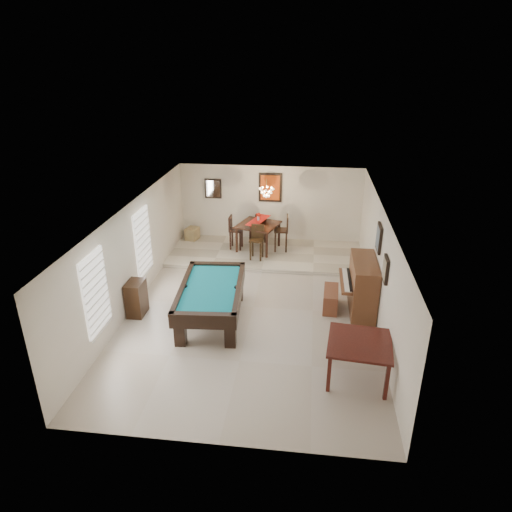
% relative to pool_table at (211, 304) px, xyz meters
% --- Properties ---
extents(ground_plane, '(6.00, 9.00, 0.02)m').
position_rel_pool_table_xyz_m(ground_plane, '(0.91, 0.72, -0.45)').
color(ground_plane, beige).
extents(wall_back, '(6.00, 0.04, 2.60)m').
position_rel_pool_table_xyz_m(wall_back, '(0.91, 5.22, 0.86)').
color(wall_back, silver).
rests_on(wall_back, ground_plane).
extents(wall_front, '(6.00, 0.04, 2.60)m').
position_rel_pool_table_xyz_m(wall_front, '(0.91, -3.78, 0.86)').
color(wall_front, silver).
rests_on(wall_front, ground_plane).
extents(wall_left, '(0.04, 9.00, 2.60)m').
position_rel_pool_table_xyz_m(wall_left, '(-2.09, 0.72, 0.86)').
color(wall_left, silver).
rests_on(wall_left, ground_plane).
extents(wall_right, '(0.04, 9.00, 2.60)m').
position_rel_pool_table_xyz_m(wall_right, '(3.91, 0.72, 0.86)').
color(wall_right, silver).
rests_on(wall_right, ground_plane).
extents(ceiling, '(6.00, 9.00, 0.04)m').
position_rel_pool_table_xyz_m(ceiling, '(0.91, 0.72, 2.16)').
color(ceiling, white).
rests_on(ceiling, wall_back).
extents(dining_step, '(6.00, 2.50, 0.12)m').
position_rel_pool_table_xyz_m(dining_step, '(0.91, 3.97, -0.38)').
color(dining_step, beige).
rests_on(dining_step, ground_plane).
extents(window_left_front, '(0.06, 1.00, 1.70)m').
position_rel_pool_table_xyz_m(window_left_front, '(-2.06, -1.48, 0.96)').
color(window_left_front, white).
rests_on(window_left_front, wall_left).
extents(window_left_rear, '(0.06, 1.00, 1.70)m').
position_rel_pool_table_xyz_m(window_left_rear, '(-2.06, 1.32, 0.96)').
color(window_left_rear, white).
rests_on(window_left_rear, wall_left).
extents(pool_table, '(1.62, 2.74, 0.88)m').
position_rel_pool_table_xyz_m(pool_table, '(0.00, 0.00, 0.00)').
color(pool_table, black).
rests_on(pool_table, ground_plane).
extents(square_table, '(1.32, 1.32, 0.83)m').
position_rel_pool_table_xyz_m(square_table, '(3.28, -1.77, -0.02)').
color(square_table, '#37120D').
rests_on(square_table, ground_plane).
extents(upright_piano, '(0.89, 1.60, 1.33)m').
position_rel_pool_table_xyz_m(upright_piano, '(3.44, 0.92, 0.23)').
color(upright_piano, brown).
rests_on(upright_piano, ground_plane).
extents(piano_bench, '(0.40, 0.93, 0.51)m').
position_rel_pool_table_xyz_m(piano_bench, '(2.84, 0.91, -0.19)').
color(piano_bench, brown).
rests_on(piano_bench, ground_plane).
extents(apothecary_chest, '(0.39, 0.58, 0.87)m').
position_rel_pool_table_xyz_m(apothecary_chest, '(-1.87, 0.05, -0.00)').
color(apothecary_chest, black).
rests_on(apothecary_chest, ground_plane).
extents(dining_table, '(1.48, 1.48, 0.97)m').
position_rel_pool_table_xyz_m(dining_table, '(0.63, 4.21, 0.17)').
color(dining_table, black).
rests_on(dining_table, dining_step).
extents(flower_vase, '(0.17, 0.17, 0.25)m').
position_rel_pool_table_xyz_m(flower_vase, '(0.63, 4.21, 0.78)').
color(flower_vase, '#9F1B0D').
rests_on(flower_vase, dining_table).
extents(dining_chair_south, '(0.42, 0.42, 1.05)m').
position_rel_pool_table_xyz_m(dining_chair_south, '(0.67, 3.45, 0.21)').
color(dining_chair_south, black).
rests_on(dining_chair_south, dining_step).
extents(dining_chair_north, '(0.37, 0.37, 0.98)m').
position_rel_pool_table_xyz_m(dining_chair_north, '(0.64, 4.93, 0.17)').
color(dining_chair_north, black).
rests_on(dining_chair_north, dining_step).
extents(dining_chair_west, '(0.41, 0.41, 1.08)m').
position_rel_pool_table_xyz_m(dining_chair_west, '(-0.08, 4.19, 0.22)').
color(dining_chair_west, black).
rests_on(dining_chair_west, dining_step).
extents(dining_chair_east, '(0.46, 0.46, 1.16)m').
position_rel_pool_table_xyz_m(dining_chair_east, '(1.35, 4.21, 0.26)').
color(dining_chair_east, black).
rests_on(dining_chair_east, dining_step).
extents(corner_bench, '(0.44, 0.51, 0.40)m').
position_rel_pool_table_xyz_m(corner_bench, '(-1.69, 4.79, -0.12)').
color(corner_bench, '#A18957').
rests_on(corner_bench, dining_step).
extents(chandelier, '(0.44, 0.44, 0.60)m').
position_rel_pool_table_xyz_m(chandelier, '(0.91, 3.92, 1.76)').
color(chandelier, '#FFE5B2').
rests_on(chandelier, ceiling).
extents(back_painting, '(0.75, 0.06, 0.95)m').
position_rel_pool_table_xyz_m(back_painting, '(0.91, 5.18, 1.46)').
color(back_painting, '#D84C14').
rests_on(back_painting, wall_back).
extents(back_mirror, '(0.55, 0.06, 0.65)m').
position_rel_pool_table_xyz_m(back_mirror, '(-0.99, 5.18, 1.36)').
color(back_mirror, white).
rests_on(back_mirror, wall_back).
extents(right_picture_upper, '(0.06, 0.55, 0.65)m').
position_rel_pool_table_xyz_m(right_picture_upper, '(3.87, 1.02, 1.46)').
color(right_picture_upper, slate).
rests_on(right_picture_upper, wall_right).
extents(right_picture_lower, '(0.06, 0.45, 0.55)m').
position_rel_pool_table_xyz_m(right_picture_lower, '(3.87, -0.28, 1.26)').
color(right_picture_lower, gray).
rests_on(right_picture_lower, wall_right).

